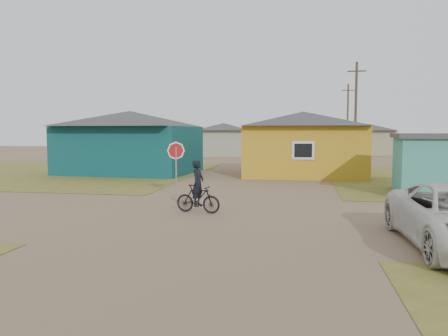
# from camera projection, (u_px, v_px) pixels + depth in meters

# --- Properties ---
(ground) EXTENTS (120.00, 120.00, 0.00)m
(ground) POSITION_uv_depth(u_px,v_px,m) (222.00, 218.00, 13.60)
(ground) COLOR #85684D
(grass_nw) EXTENTS (20.00, 18.00, 0.00)m
(grass_nw) POSITION_uv_depth(u_px,v_px,m) (49.00, 172.00, 28.79)
(grass_nw) COLOR olive
(grass_nw) RESTS_ON ground
(house_teal) EXTENTS (8.93, 7.08, 4.00)m
(house_teal) POSITION_uv_depth(u_px,v_px,m) (130.00, 141.00, 28.15)
(house_teal) COLOR #0B3A3F
(house_teal) RESTS_ON ground
(house_yellow) EXTENTS (7.72, 6.76, 3.90)m
(house_yellow) POSITION_uv_depth(u_px,v_px,m) (303.00, 143.00, 26.73)
(house_yellow) COLOR #BD8F1D
(house_yellow) RESTS_ON ground
(house_pale_west) EXTENTS (7.04, 6.15, 3.60)m
(house_pale_west) POSITION_uv_depth(u_px,v_px,m) (224.00, 139.00, 47.85)
(house_pale_west) COLOR gray
(house_pale_west) RESTS_ON ground
(house_beige_east) EXTENTS (6.95, 6.05, 3.60)m
(house_beige_east) POSITION_uv_depth(u_px,v_px,m) (367.00, 139.00, 50.95)
(house_beige_east) COLOR gray
(house_beige_east) RESTS_ON ground
(house_pale_north) EXTENTS (6.28, 5.81, 3.40)m
(house_pale_north) POSITION_uv_depth(u_px,v_px,m) (183.00, 138.00, 61.02)
(house_pale_north) COLOR gray
(house_pale_north) RESTS_ON ground
(utility_pole_near) EXTENTS (1.40, 0.20, 8.00)m
(utility_pole_near) POSITION_uv_depth(u_px,v_px,m) (356.00, 113.00, 33.71)
(utility_pole_near) COLOR #4A392C
(utility_pole_near) RESTS_ON ground
(utility_pole_far) EXTENTS (1.40, 0.20, 8.00)m
(utility_pole_far) POSITION_uv_depth(u_px,v_px,m) (348.00, 119.00, 49.24)
(utility_pole_far) COLOR #4A392C
(utility_pole_far) RESTS_ON ground
(stop_sign) EXTENTS (0.74, 0.17, 2.27)m
(stop_sign) POSITION_uv_depth(u_px,v_px,m) (176.00, 156.00, 17.81)
(stop_sign) COLOR gray
(stop_sign) RESTS_ON ground
(cyclist) EXTENTS (1.60, 0.70, 1.74)m
(cyclist) POSITION_uv_depth(u_px,v_px,m) (198.00, 194.00, 14.37)
(cyclist) COLOR black
(cyclist) RESTS_ON ground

